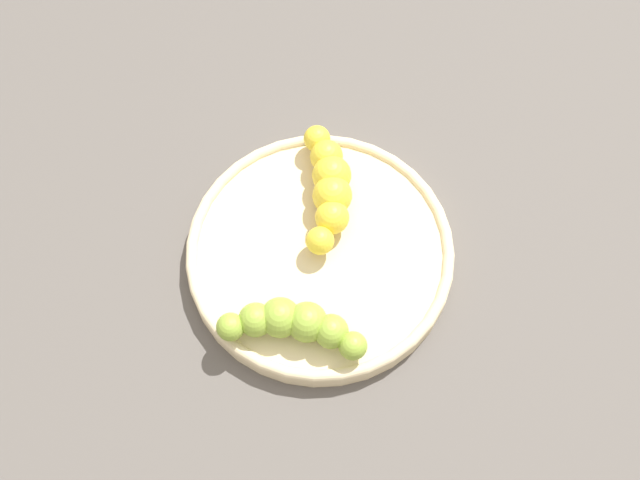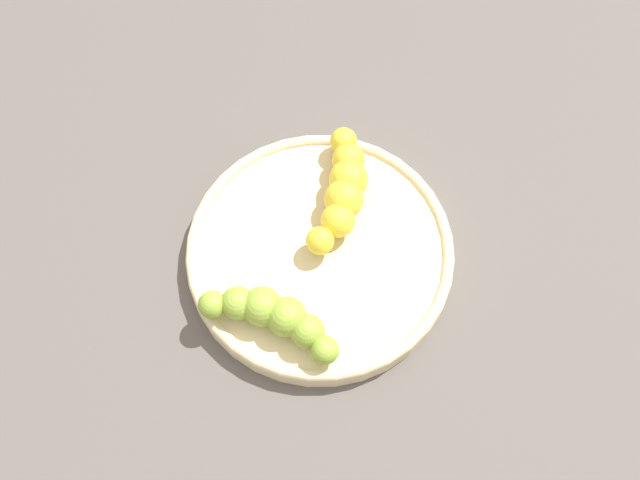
# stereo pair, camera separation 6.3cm
# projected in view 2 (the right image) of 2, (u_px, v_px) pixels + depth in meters

# --- Properties ---
(ground_plane) EXTENTS (2.40, 2.40, 0.00)m
(ground_plane) POSITION_uv_depth(u_px,v_px,m) (320.00, 258.00, 0.67)
(ground_plane) COLOR #56514C
(fruit_bowl) EXTENTS (0.23, 0.23, 0.02)m
(fruit_bowl) POSITION_uv_depth(u_px,v_px,m) (320.00, 252.00, 0.66)
(fruit_bowl) COLOR beige
(fruit_bowl) RESTS_ON ground_plane
(banana_green) EXTENTS (0.12, 0.06, 0.03)m
(banana_green) POSITION_uv_depth(u_px,v_px,m) (273.00, 316.00, 0.61)
(banana_green) COLOR #8CAD38
(banana_green) RESTS_ON fruit_bowl
(banana_yellow) EXTENTS (0.07, 0.11, 0.03)m
(banana_yellow) POSITION_uv_depth(u_px,v_px,m) (342.00, 189.00, 0.66)
(banana_yellow) COLOR yellow
(banana_yellow) RESTS_ON fruit_bowl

